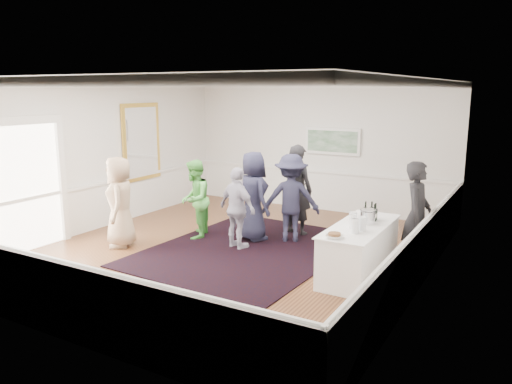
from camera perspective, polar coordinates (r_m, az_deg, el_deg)
The scene contains 23 objects.
floor at distance 9.66m, azimuth -2.51°, elevation -6.72°, with size 8.00×8.00×0.00m, color brown.
ceiling at distance 9.17m, azimuth -2.69°, elevation 12.62°, with size 7.00×8.00×0.02m, color white.
wall_left at distance 11.53m, azimuth -17.46°, elevation 3.93°, with size 0.02×8.00×3.20m, color white.
wall_right at distance 7.99m, azimuth 19.08°, elevation 0.60°, with size 0.02×8.00×3.20m, color white.
wall_back at distance 12.80m, azimuth 7.11°, elevation 5.09°, with size 7.00×0.02×3.20m, color white.
wall_front at distance 6.35m, azimuth -22.40°, elevation -2.37°, with size 7.00×0.02×3.20m, color white.
wainscoting at distance 9.51m, azimuth -2.54°, elevation -3.86°, with size 7.00×8.00×1.00m, color white, non-canonical shape.
mirror at distance 12.39m, azimuth -12.95°, elevation 5.60°, with size 0.05×1.25×1.85m.
doorway at distance 10.34m, azimuth -24.92°, elevation 1.51°, with size 0.10×1.78×2.56m.
landscape_painting at distance 12.59m, azimuth 8.71°, elevation 5.76°, with size 1.44×0.06×0.66m.
area_rug at distance 9.70m, azimuth -0.85°, elevation -6.56°, with size 3.33×4.37×0.02m, color black.
serving_table at distance 8.49m, azimuth 11.71°, elevation -6.52°, with size 0.80×2.10×0.85m.
bartender at distance 8.95m, azimuth 17.92°, elevation -2.57°, with size 0.68×0.45×1.86m, color black.
guest_tan at distance 10.08m, azimuth -15.31°, elevation -1.10°, with size 0.87×0.57×1.78m, color tan.
guest_green at distance 10.37m, azimuth -7.01°, elevation -0.83°, with size 0.79×0.62×1.63m, color #57BD4B.
guest_lilac at distance 9.59m, azimuth -2.12°, elevation -1.88°, with size 0.94×0.39×1.60m, color #AEA9BD.
guest_dark_a at distance 10.05m, azimuth 4.01°, elevation -0.72°, with size 1.16×0.66×1.79m, color #1F1F34.
guest_dark_b at distance 10.57m, azimuth 4.74°, elevation 0.26°, with size 0.70×0.46×1.93m, color black.
guest_navy at distance 10.12m, azimuth -0.33°, elevation -0.50°, with size 0.89×0.58×1.83m, color #1F1F34.
wine_bottles at distance 8.77m, azimuth 12.95°, elevation -2.08°, with size 0.27×0.24×0.31m.
juice_pitchers at distance 8.08m, azimuth 11.33°, elevation -3.44°, with size 0.35×0.56×0.24m.
ice_bucket at distance 8.49m, azimuth 12.65°, elevation -2.80°, with size 0.26×0.26×0.24m, color silver.
nut_bowl at distance 7.61m, azimuth 8.95°, elevation -4.94°, with size 0.26×0.26×0.08m.
Camera 1 is at (4.94, -7.72, 3.04)m, focal length 35.00 mm.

